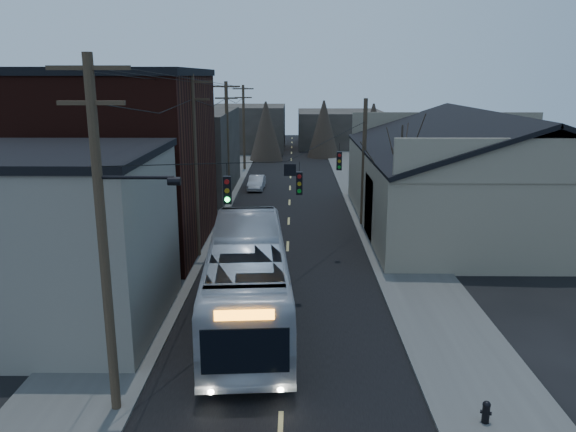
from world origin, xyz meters
The scene contains 14 objects.
road_surface centered at (0.00, 30.00, 0.01)m, with size 9.00×110.00×0.02m, color black.
sidewalk_left centered at (-6.50, 30.00, 0.06)m, with size 4.00×110.00×0.12m, color #474744.
sidewalk_right centered at (6.50, 30.00, 0.06)m, with size 4.00×110.00×0.12m, color #474744.
building_clapboard centered at (-9.00, 9.00, 3.50)m, with size 8.00×8.00×7.00m, color slate.
building_brick centered at (-10.00, 20.00, 5.00)m, with size 10.00×12.00×10.00m, color black.
building_left_far centered at (-9.50, 36.00, 3.50)m, with size 9.00×14.00×7.00m, color #2E2A24.
warehouse centered at (13.00, 25.00, 2.70)m, with size 16.16×20.60×7.73m.
building_far_left centered at (-6.00, 65.00, 3.00)m, with size 10.00×12.00×6.00m, color #2E2A24.
building_far_right centered at (7.00, 70.00, 2.50)m, with size 12.00×14.00×5.00m, color #2E2A24.
bare_tree centered at (6.50, 20.00, 3.60)m, with size 0.40×0.40×7.20m, color black.
utility_lines centered at (-3.11, 24.14, 4.95)m, with size 11.24×45.28×10.50m.
bus centered at (-1.55, 9.72, 1.84)m, with size 3.08×13.18×3.67m, color #B7BCC5.
parked_car centered at (-3.00, 37.35, 0.62)m, with size 1.31×3.76×1.24m, color #AFB1B8.
fire_hydrant centered at (5.95, 2.37, 0.49)m, with size 0.33×0.24×0.69m.
Camera 1 is at (0.38, -12.05, 9.89)m, focal length 35.00 mm.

